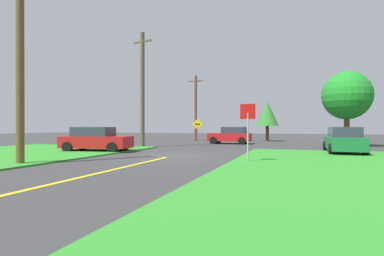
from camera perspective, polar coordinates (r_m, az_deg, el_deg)
The scene contains 12 objects.
ground_plane at distance 17.62m, azimuth -3.45°, elevation -5.10°, with size 120.00×120.00×0.00m, color #353535.
lane_stripe_center at distance 10.69m, azimuth -19.97°, elevation -8.54°, with size 0.20×14.00×0.01m, color yellow.
stop_sign at distance 14.29m, azimuth 10.14°, elevation 1.09°, with size 0.69×0.07×2.67m.
car_approaching_junction at distance 30.27m, azimuth 7.09°, elevation -1.35°, with size 4.03×2.18×1.62m.
car_on_crossroad at distance 21.07m, azimuth 25.97°, elevation -2.05°, with size 2.08×4.51×1.62m.
parked_car_near_building at distance 21.39m, azimuth -17.18°, elevation -2.01°, with size 4.68×2.52×1.62m.
utility_pole_near at distance 15.57m, azimuth -28.90°, elevation 11.82°, with size 1.79×0.47×9.35m.
utility_pole_mid at distance 25.48m, azimuth -9.04°, elevation 7.10°, with size 1.78×0.51×9.19m.
utility_pole_far at distance 36.35m, azimuth 0.67°, elevation 3.79°, with size 1.80×0.30×7.56m.
direction_sign at distance 26.00m, azimuth 1.00°, elevation -0.23°, with size 0.90×0.17×2.31m.
oak_tree_left at distance 29.02m, azimuth 26.41°, elevation 5.30°, with size 3.99×3.99×6.23m.
pine_tree_center at distance 36.49m, azimuth 13.59°, elevation 2.53°, with size 2.53×2.53×4.53m.
Camera 1 is at (6.59, -16.26, 1.63)m, focal length 29.22 mm.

